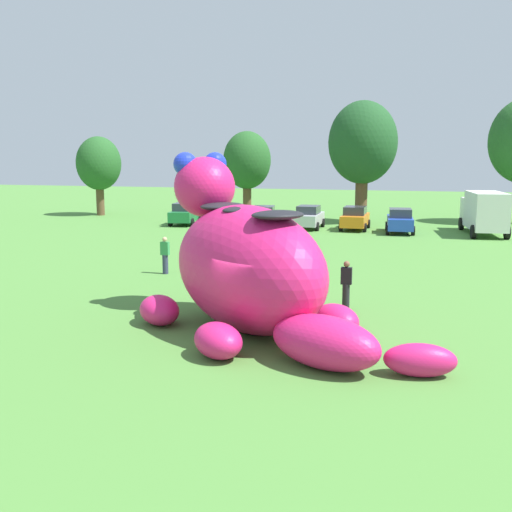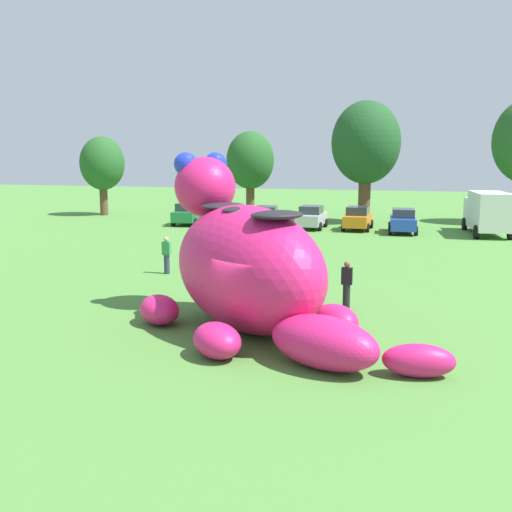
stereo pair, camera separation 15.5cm
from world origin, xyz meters
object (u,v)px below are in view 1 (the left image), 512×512
at_px(spectator_mid_field, 165,255).
at_px(spectator_by_cars, 346,285).
at_px(car_green, 185,214).
at_px(car_orange, 355,218).
at_px(car_yellow, 264,218).
at_px(spectator_near_inflatable, 262,243).
at_px(box_truck, 484,211).
at_px(giant_inflatable_creature, 248,266).
at_px(car_silver, 309,217).
at_px(car_white, 222,216).
at_px(car_blue, 400,221).

bearing_deg(spectator_mid_field, spectator_by_cars, -24.77).
distance_m(car_green, car_orange, 13.30).
height_order(car_yellow, spectator_near_inflatable, car_yellow).
relative_size(car_orange, spectator_mid_field, 2.41).
relative_size(car_yellow, spectator_mid_field, 2.52).
distance_m(car_orange, box_truck, 8.83).
height_order(giant_inflatable_creature, spectator_by_cars, giant_inflatable_creature).
bearing_deg(car_orange, box_truck, -1.82).
height_order(car_yellow, box_truck, box_truck).
xyz_separation_m(car_yellow, car_silver, (3.13, 1.25, 0.00)).
xyz_separation_m(giant_inflatable_creature, spectator_by_cars, (2.61, 3.41, -1.15)).
height_order(giant_inflatable_creature, car_silver, giant_inflatable_creature).
bearing_deg(spectator_near_inflatable, car_yellow, 104.54).
distance_m(car_green, spectator_by_cars, 27.62).
xyz_separation_m(car_white, spectator_near_inflatable, (6.60, -12.88, -0.01)).
distance_m(car_silver, spectator_near_inflatable, 13.71).
bearing_deg(box_truck, car_white, -177.56).
xyz_separation_m(box_truck, spectator_by_cars, (-6.51, -22.82, -0.75)).
xyz_separation_m(car_silver, car_blue, (6.64, -0.71, 0.00)).
distance_m(car_green, spectator_near_inflatable, 16.92).
xyz_separation_m(car_yellow, spectator_near_inflatable, (3.23, -12.46, -0.01)).
distance_m(car_green, car_silver, 9.90).
bearing_deg(car_white, car_green, 167.08).
xyz_separation_m(car_white, spectator_mid_field, (3.41, -17.97, -0.01)).
relative_size(car_white, spectator_mid_field, 2.52).
bearing_deg(car_orange, giant_inflatable_creature, -90.70).
height_order(car_white, car_orange, same).
relative_size(car_blue, spectator_by_cars, 2.47).
distance_m(car_silver, car_orange, 3.41).
bearing_deg(giant_inflatable_creature, car_yellow, 103.94).
xyz_separation_m(car_green, car_white, (3.39, -0.78, 0.00)).
bearing_deg(car_silver, spectator_near_inflatable, -89.59).
xyz_separation_m(car_green, spectator_by_cars, (15.58, -22.80, -0.01)).
height_order(car_white, spectator_mid_field, car_white).
distance_m(car_yellow, car_orange, 6.70).
xyz_separation_m(giant_inflatable_creature, car_yellow, (-6.21, 25.01, -1.14)).
relative_size(car_silver, box_truck, 0.62).
relative_size(car_silver, car_blue, 0.97).
relative_size(giant_inflatable_creature, car_green, 2.33).
xyz_separation_m(car_white, car_blue, (13.15, 0.12, 0.00)).
bearing_deg(spectator_mid_field, car_white, 100.74).
bearing_deg(car_yellow, giant_inflatable_creature, -76.06).
bearing_deg(spectator_near_inflatable, car_orange, 76.69).
height_order(car_orange, box_truck, box_truck).
relative_size(car_silver, spectator_mid_field, 2.40).
bearing_deg(car_orange, car_green, -178.72).
distance_m(spectator_mid_field, spectator_by_cars, 9.67).
distance_m(box_truck, spectator_near_inflatable, 18.27).
bearing_deg(spectator_near_inflatable, car_silver, 90.41).
height_order(car_silver, car_blue, same).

